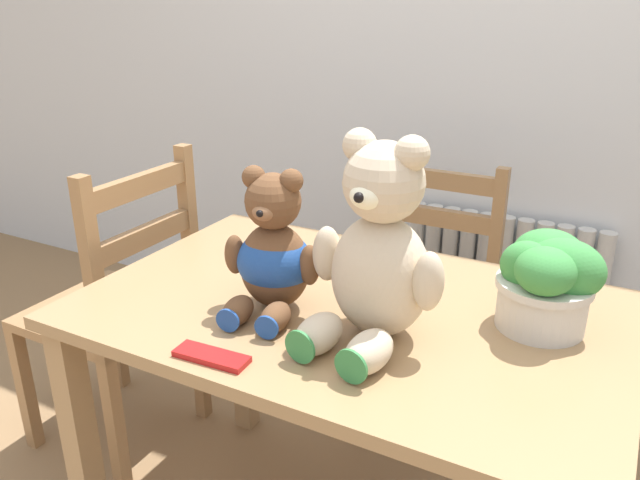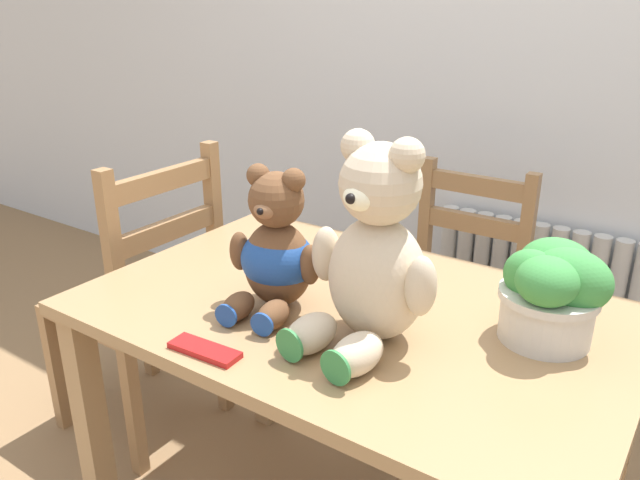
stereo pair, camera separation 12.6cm
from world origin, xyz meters
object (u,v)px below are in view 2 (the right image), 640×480
Objects in this scene: teddy_bear_left at (276,252)px; teddy_bear_right at (373,256)px; chocolate_bar at (205,350)px; potted_plant at (552,289)px; wooden_chair_behind at (453,304)px; wooden_chair_side at (144,299)px.

teddy_bear_left is 0.25m from teddy_bear_right.
teddy_bear_left reaches higher than chocolate_bar.
potted_plant is (0.53, 0.19, -0.02)m from teddy_bear_left.
wooden_chair_behind is 0.91× the size of wooden_chair_side.
wooden_chair_behind is at bearing 125.34° from potted_plant.
potted_plant is 1.48× the size of chocolate_bar.
wooden_chair_behind is 0.95m from teddy_bear_right.
wooden_chair_behind is 1.01m from wooden_chair_side.
wooden_chair_side is 0.88m from chocolate_bar.
wooden_chair_side is 0.83m from teddy_bear_left.
wooden_chair_behind is at bearing -72.72° from teddy_bear_right.
wooden_chair_side is 3.08× the size of teddy_bear_left.
chocolate_bar is (-0.09, -1.03, 0.31)m from wooden_chair_behind.
teddy_bear_left is at bearing 82.80° from wooden_chair_behind.
teddy_bear_right is at bearing -101.93° from wooden_chair_side.
wooden_chair_behind is 0.91m from teddy_bear_left.
wooden_chair_behind reaches higher than chocolate_bar.
teddy_bear_right is 0.37m from chocolate_bar.
potted_plant reaches higher than wooden_chair_behind.
teddy_bear_left is at bearing 92.28° from chocolate_bar.
wooden_chair_behind is 0.85m from potted_plant.
teddy_bear_right reaches higher than chocolate_bar.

